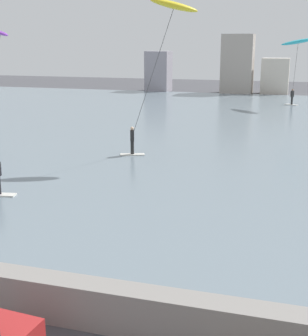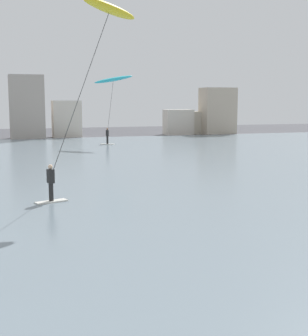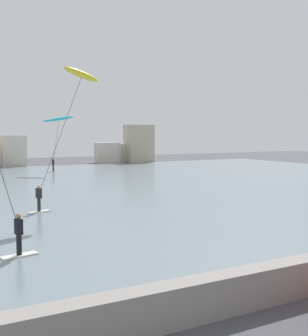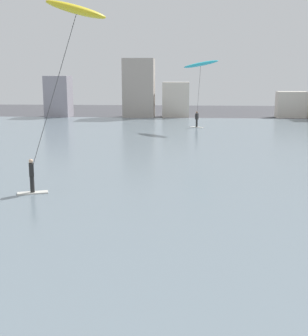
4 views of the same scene
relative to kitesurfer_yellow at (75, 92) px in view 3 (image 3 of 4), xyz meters
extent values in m
cube|color=slate|center=(2.10, 10.72, -7.12)|extent=(84.00, 52.00, 0.10)
cube|color=beige|center=(3.63, 38.64, -4.94)|extent=(3.38, 2.36, 4.45)
cube|color=beige|center=(18.31, 39.21, -5.52)|extent=(3.70, 2.06, 3.28)
cube|color=beige|center=(22.15, 39.74, -5.66)|extent=(4.07, 2.16, 3.00)
cube|color=#B7A893|center=(23.55, 38.34, -4.10)|extent=(4.30, 3.04, 6.13)
cube|color=silver|center=(-2.17, 0.50, -7.04)|extent=(1.47, 0.89, 0.06)
cylinder|color=black|center=(-2.17, 0.50, -6.62)|extent=(0.20, 0.20, 0.78)
cube|color=black|center=(-2.17, 0.50, -5.93)|extent=(0.32, 0.39, 0.60)
sphere|color=beige|center=(-2.17, 0.50, -5.52)|extent=(0.20, 0.20, 0.20)
cylinder|color=#333333|center=(-0.90, 0.21, -2.53)|extent=(2.55, 0.61, 6.89)
ellipsoid|color=yellow|center=(0.36, -0.08, 1.06)|extent=(2.68, 1.59, 0.96)
cube|color=silver|center=(6.07, 26.82, -7.04)|extent=(1.43, 1.08, 0.06)
cylinder|color=black|center=(6.07, 26.82, -6.62)|extent=(0.20, 0.20, 0.78)
cube|color=black|center=(6.07, 26.82, -5.93)|extent=(0.36, 0.40, 0.60)
sphere|color=#9E7051|center=(6.07, 26.82, -5.52)|extent=(0.20, 0.20, 0.20)
cylinder|color=#333333|center=(6.18, 25.89, -3.43)|extent=(0.26, 1.89, 5.11)
ellipsoid|color=#28B2C6|center=(6.30, 24.96, -0.73)|extent=(3.90, 3.18, 1.03)
cube|color=silver|center=(-5.10, -8.31, -7.04)|extent=(1.46, 0.70, 0.06)
cylinder|color=black|center=(-5.10, -8.31, -6.62)|extent=(0.20, 0.20, 0.78)
cube|color=black|center=(-5.10, -8.31, -5.93)|extent=(0.28, 0.38, 0.60)
sphere|color=#9E7051|center=(-5.10, -8.31, -5.52)|extent=(0.20, 0.20, 0.20)
camera|label=1|loc=(6.87, -25.25, -0.74)|focal=51.91mm
camera|label=2|loc=(-4.17, -20.23, -2.71)|focal=51.41mm
camera|label=3|loc=(-8.32, -24.79, -2.41)|focal=46.04mm
camera|label=4|loc=(4.98, -19.39, -1.49)|focal=47.94mm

